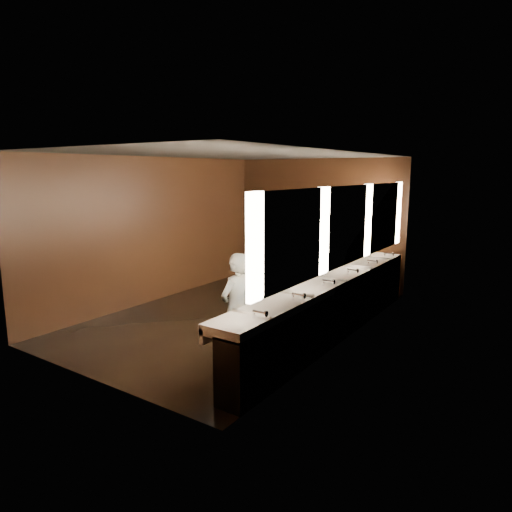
% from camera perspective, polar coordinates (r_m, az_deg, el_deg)
% --- Properties ---
extents(floor, '(6.00, 6.00, 0.00)m').
position_cam_1_polar(floor, '(8.12, -2.19, -7.56)').
color(floor, black).
rests_on(floor, ground).
extents(ceiling, '(4.00, 6.00, 0.02)m').
position_cam_1_polar(ceiling, '(7.72, -2.33, 12.60)').
color(ceiling, '#2D2D2B').
rests_on(ceiling, wall_back).
extents(wall_back, '(4.00, 0.02, 2.80)m').
position_cam_1_polar(wall_back, '(10.35, 7.64, 4.23)').
color(wall_back, black).
rests_on(wall_back, floor).
extents(wall_front, '(4.00, 0.02, 2.80)m').
position_cam_1_polar(wall_front, '(5.71, -20.39, -1.48)').
color(wall_front, black).
rests_on(wall_front, floor).
extents(wall_left, '(0.02, 6.00, 2.80)m').
position_cam_1_polar(wall_left, '(9.12, -12.46, 3.23)').
color(wall_left, black).
rests_on(wall_left, floor).
extents(wall_right, '(0.02, 6.00, 2.80)m').
position_cam_1_polar(wall_right, '(6.82, 11.41, 0.87)').
color(wall_right, black).
rests_on(wall_right, floor).
extents(sink_counter, '(0.55, 5.40, 1.01)m').
position_cam_1_polar(sink_counter, '(7.11, 9.60, -6.18)').
color(sink_counter, black).
rests_on(sink_counter, floor).
extents(mirror_band, '(0.06, 5.03, 1.15)m').
position_cam_1_polar(mirror_band, '(6.78, 11.36, 3.80)').
color(mirror_band, '#FFE4C3').
rests_on(mirror_band, wall_right).
extents(person, '(0.40, 0.57, 1.48)m').
position_cam_1_polar(person, '(6.07, -2.46, -6.54)').
color(person, '#86AEC8').
rests_on(person, floor).
extents(trash_bin, '(0.46, 0.46, 0.59)m').
position_cam_1_polar(trash_bin, '(6.62, 5.06, -9.15)').
color(trash_bin, black).
rests_on(trash_bin, floor).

